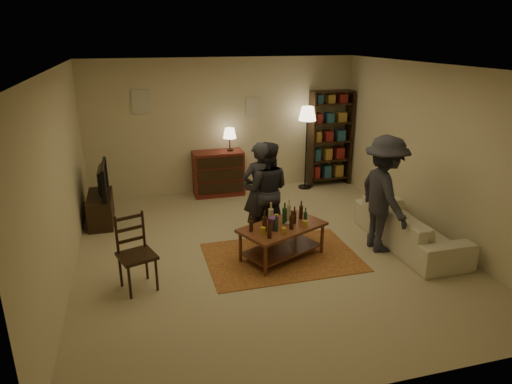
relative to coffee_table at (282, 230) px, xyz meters
name	(u,v)px	position (x,y,z in m)	size (l,w,h in m)	color
floor	(266,250)	(-0.16, 0.29, -0.43)	(6.00, 6.00, 0.00)	#C6B793
room_shell	(191,104)	(-0.81, 3.27, 1.38)	(6.00, 6.00, 6.00)	beige
rug	(282,257)	(0.01, 0.00, -0.43)	(2.20, 1.50, 0.01)	maroon
coffee_table	(282,230)	(0.00, 0.00, 0.00)	(1.40, 1.12, 0.84)	brown
dining_chair	(135,250)	(-2.06, -0.27, 0.09)	(0.55, 0.55, 1.00)	black
tv_stand	(100,202)	(-2.60, 2.09, -0.05)	(0.40, 1.00, 1.06)	black
dresser	(219,172)	(-0.35, 3.00, 0.04)	(1.00, 0.50, 1.36)	maroon
bookshelf	(330,137)	(2.09, 3.07, 0.60)	(0.90, 0.34, 2.02)	black
floor_lamp	(307,119)	(1.50, 2.94, 1.03)	(0.36, 0.36, 1.73)	black
sofa	(409,227)	(2.04, -0.11, -0.13)	(2.08, 0.81, 0.61)	beige
person_left	(259,191)	(-0.12, 0.79, 0.35)	(0.57, 0.38, 1.57)	#292931
person_right	(266,190)	(0.00, 0.81, 0.35)	(0.76, 0.59, 1.56)	#25252D
person_by_sofa	(384,194)	(1.54, -0.11, 0.45)	(1.14, 0.65, 1.76)	#2A2A32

